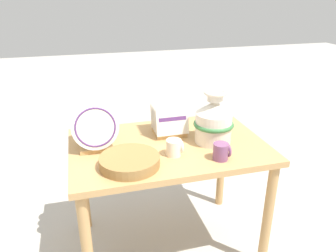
% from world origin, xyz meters
% --- Properties ---
extents(ground_plane, '(14.00, 14.00, 0.00)m').
position_xyz_m(ground_plane, '(0.00, 0.00, 0.00)').
color(ground_plane, '#B2ADA3').
extents(display_table, '(1.11, 0.74, 0.73)m').
position_xyz_m(display_table, '(0.00, 0.00, 0.63)').
color(display_table, tan).
rests_on(display_table, ground_plane).
extents(ceramic_vase, '(0.23, 0.23, 0.31)m').
position_xyz_m(ceramic_vase, '(0.26, -0.04, 0.86)').
color(ceramic_vase, silver).
rests_on(ceramic_vase, display_table).
extents(dish_rack_round_plates, '(0.25, 0.19, 0.27)m').
position_xyz_m(dish_rack_round_plates, '(-0.40, 0.05, 0.84)').
color(dish_rack_round_plates, tan).
rests_on(dish_rack_round_plates, display_table).
extents(dish_rack_square_plates, '(0.20, 0.18, 0.22)m').
position_xyz_m(dish_rack_square_plates, '(0.05, 0.14, 0.82)').
color(dish_rack_square_plates, tan).
rests_on(dish_rack_square_plates, display_table).
extents(wicker_charger_stack, '(0.30, 0.30, 0.05)m').
position_xyz_m(wicker_charger_stack, '(-0.25, -0.19, 0.76)').
color(wicker_charger_stack, olive).
rests_on(wicker_charger_stack, display_table).
extents(mug_cream_glaze, '(0.09, 0.08, 0.09)m').
position_xyz_m(mug_cream_glaze, '(-0.00, -0.14, 0.78)').
color(mug_cream_glaze, silver).
rests_on(mug_cream_glaze, display_table).
extents(mug_plum_glaze, '(0.09, 0.08, 0.09)m').
position_xyz_m(mug_plum_glaze, '(0.22, -0.25, 0.78)').
color(mug_plum_glaze, '#7A4770').
rests_on(mug_plum_glaze, display_table).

